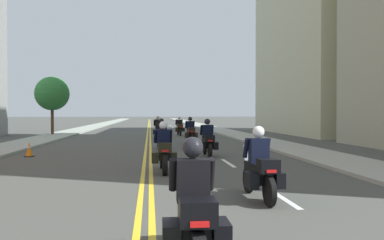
{
  "coord_description": "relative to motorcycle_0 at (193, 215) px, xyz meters",
  "views": [
    {
      "loc": [
        0.09,
        -0.64,
        1.87
      ],
      "look_at": [
        1.95,
        17.03,
        1.55
      ],
      "focal_mm": 37.59,
      "sensor_mm": 36.0,
      "label": 1
    }
  ],
  "objects": [
    {
      "name": "ground_plane",
      "position": [
        -0.61,
        43.83,
        -0.63
      ],
      "size": [
        264.0,
        264.0,
        0.0
      ],
      "primitive_type": "plane",
      "color": "#444641"
    },
    {
      "name": "sidewalk_left",
      "position": [
        -7.85,
        43.83,
        -0.57
      ],
      "size": [
        2.55,
        144.0,
        0.12
      ],
      "primitive_type": "cube",
      "color": "#949D90",
      "rests_on": "ground"
    },
    {
      "name": "sidewalk_right",
      "position": [
        6.62,
        43.83,
        -0.57
      ],
      "size": [
        2.55,
        144.0,
        0.12
      ],
      "primitive_type": "cube",
      "color": "#9CA095",
      "rests_on": "ground"
    },
    {
      "name": "centreline_yellow_inner",
      "position": [
        -0.73,
        43.83,
        -0.63
      ],
      "size": [
        0.12,
        132.0,
        0.01
      ],
      "primitive_type": "cube",
      "color": "yellow",
      "rests_on": "ground"
    },
    {
      "name": "centreline_yellow_outer",
      "position": [
        -0.49,
        43.83,
        -0.63
      ],
      "size": [
        0.12,
        132.0,
        0.01
      ],
      "primitive_type": "cube",
      "color": "yellow",
      "rests_on": "ground"
    },
    {
      "name": "lane_dashes_white",
      "position": [
        2.37,
        24.83,
        -0.63
      ],
      "size": [
        0.14,
        56.4,
        0.01
      ],
      "color": "silver",
      "rests_on": "ground"
    },
    {
      "name": "building_right_1",
      "position": [
        15.99,
        29.98,
        7.83
      ],
      "size": [
        9.87,
        16.98,
        16.92
      ],
      "color": "beige",
      "rests_on": "ground"
    },
    {
      "name": "motorcycle_0",
      "position": [
        0.0,
        0.0,
        0.0
      ],
      "size": [
        0.77,
        2.06,
        1.58
      ],
      "rotation": [
        0.0,
        0.0,
        -0.02
      ],
      "color": "black",
      "rests_on": "ground"
    },
    {
      "name": "motorcycle_1",
      "position": [
        1.82,
        3.54,
        0.03
      ],
      "size": [
        0.78,
        2.06,
        1.59
      ],
      "rotation": [
        0.0,
        0.0,
        0.05
      ],
      "color": "black",
      "rests_on": "ground"
    },
    {
      "name": "motorcycle_2",
      "position": [
        -0.1,
        7.81,
        0.01
      ],
      "size": [
        0.77,
        2.24,
        1.6
      ],
      "rotation": [
        0.0,
        0.0,
        0.02
      ],
      "color": "black",
      "rests_on": "ground"
    },
    {
      "name": "motorcycle_3",
      "position": [
        1.93,
        12.15,
        0.02
      ],
      "size": [
        0.76,
        2.1,
        1.62
      ],
      "rotation": [
        0.0,
        0.0,
        0.01
      ],
      "color": "black",
      "rests_on": "ground"
    },
    {
      "name": "motorcycle_4",
      "position": [
        0.07,
        16.15,
        0.01
      ],
      "size": [
        0.78,
        2.16,
        1.58
      ],
      "rotation": [
        0.0,
        0.0,
        -0.04
      ],
      "color": "black",
      "rests_on": "ground"
    },
    {
      "name": "motorcycle_5",
      "position": [
        1.94,
        19.56,
        0.04
      ],
      "size": [
        0.77,
        2.25,
        1.63
      ],
      "rotation": [
        0.0,
        0.0,
        0.03
      ],
      "color": "black",
      "rests_on": "ground"
    },
    {
      "name": "motorcycle_6",
      "position": [
        0.05,
        23.85,
        0.04
      ],
      "size": [
        0.78,
        2.3,
        1.66
      ],
      "rotation": [
        0.0,
        0.0,
        0.06
      ],
      "color": "black",
      "rests_on": "ground"
    },
    {
      "name": "motorcycle_7",
      "position": [
        1.86,
        27.65,
        0.03
      ],
      "size": [
        0.78,
        2.19,
        1.58
      ],
      "rotation": [
        0.0,
        0.0,
        0.05
      ],
      "color": "black",
      "rests_on": "ground"
    },
    {
      "name": "traffic_cone_0",
      "position": [
        -5.62,
        12.83,
        -0.31
      ],
      "size": [
        0.36,
        0.36,
        0.64
      ],
      "color": "black",
      "rests_on": "ground"
    },
    {
      "name": "street_tree_0",
      "position": [
        -8.44,
        28.97,
        2.79
      ],
      "size": [
        2.77,
        2.77,
        4.82
      ],
      "color": "#4F3320",
      "rests_on": "ground"
    }
  ]
}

